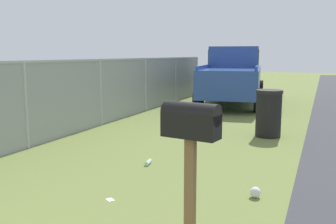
% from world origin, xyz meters
% --- Properties ---
extents(mailbox, '(0.28, 0.55, 1.39)m').
position_xyz_m(mailbox, '(3.56, -1.13, 1.12)').
color(mailbox, brown).
rests_on(mailbox, ground).
extents(pickup_truck, '(5.83, 2.78, 2.09)m').
position_xyz_m(pickup_truck, '(14.13, 0.89, 1.11)').
color(pickup_truck, '#284793').
rests_on(pickup_truck, ground).
extents(trash_bin, '(0.58, 0.58, 1.04)m').
position_xyz_m(trash_bin, '(8.81, -1.12, 0.52)').
color(trash_bin, black).
rests_on(trash_bin, ground).
extents(fence_section, '(15.66, 0.07, 1.70)m').
position_xyz_m(fence_section, '(8.52, 3.04, 0.92)').
color(fence_section, '#9EA3A8').
rests_on(fence_section, ground).
extents(litter_cup_midfield_b, '(0.11, 0.09, 0.08)m').
position_xyz_m(litter_cup_midfield_b, '(8.93, 1.26, 0.04)').
color(litter_cup_midfield_b, white).
rests_on(litter_cup_midfield_b, ground).
extents(litter_bag_midfield_a, '(0.14, 0.14, 0.14)m').
position_xyz_m(litter_bag_midfield_a, '(5.08, -1.48, 0.07)').
color(litter_bag_midfield_a, silver).
rests_on(litter_bag_midfield_a, ground).
extents(litter_wrapper_by_mailbox, '(0.14, 0.15, 0.01)m').
position_xyz_m(litter_wrapper_by_mailbox, '(4.29, 0.19, 0.00)').
color(litter_wrapper_by_mailbox, silver).
rests_on(litter_wrapper_by_mailbox, ground).
extents(litter_bottle_far_scatter, '(0.23, 0.11, 0.07)m').
position_xyz_m(litter_bottle_far_scatter, '(5.86, 0.41, 0.04)').
color(litter_bottle_far_scatter, '#B2D8BF').
rests_on(litter_bottle_far_scatter, ground).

